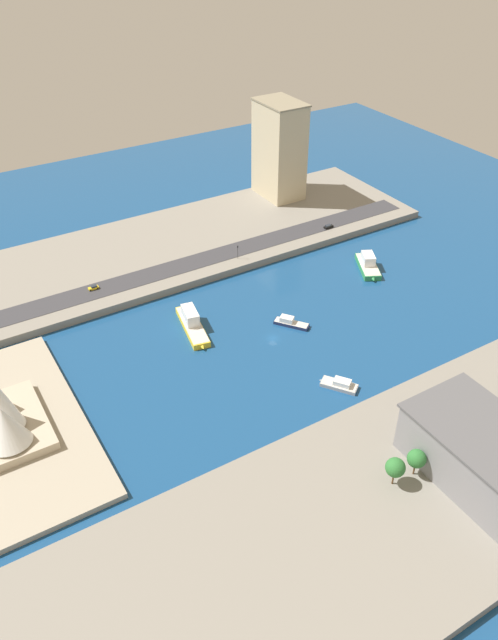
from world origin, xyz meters
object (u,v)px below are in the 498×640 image
patrol_launch_navy (290,322)px  opera_landmark (0,413)px  ferry_yellow_fast (192,323)px  office_block_beige (279,150)px  ferry_green_doubledeck (368,264)px  traffic_light_waterfront (238,250)px  warehouse_low_gray (486,457)px  taxi_yellow_cab (94,288)px  yacht_sleek_gray (340,384)px  suv_black (328,226)px

patrol_launch_navy → opera_landmark: size_ratio=0.40×
ferry_yellow_fast → office_block_beige: bearing=-49.0°
ferry_green_doubledeck → traffic_light_waterfront: (33.07, 48.10, 5.37)m
ferry_green_doubledeck → opera_landmark: opera_landmark is taller
warehouse_low_gray → traffic_light_waterfront: bearing=-1.4°
patrol_launch_navy → taxi_yellow_cab: bearing=44.6°
ferry_yellow_fast → yacht_sleek_gray: ferry_yellow_fast is taller
ferry_green_doubledeck → taxi_yellow_cab: ferry_green_doubledeck is taller
warehouse_low_gray → suv_black: size_ratio=9.27×
patrol_launch_navy → taxi_yellow_cab: (59.37, 58.52, 3.02)m
warehouse_low_gray → taxi_yellow_cab: warehouse_low_gray is taller
office_block_beige → taxi_yellow_cab: (-39.61, 117.85, -23.83)m
yacht_sleek_gray → traffic_light_waterfront: bearing=-7.4°
ferry_green_doubledeck → taxi_yellow_cab: size_ratio=5.15×
yacht_sleek_gray → office_block_beige: 154.84m
yacht_sleek_gray → opera_landmark: (35.45, 103.72, 9.18)m
opera_landmark → taxi_yellow_cab: bearing=-39.1°
ferry_green_doubledeck → opera_landmark: (-20.85, 163.43, 8.08)m
warehouse_low_gray → office_block_beige: bearing=-16.6°
traffic_light_waterfront → opera_landmark: opera_landmark is taller
traffic_light_waterfront → taxi_yellow_cab: bearing=82.1°
yacht_sleek_gray → suv_black: bearing=-35.0°
patrol_launch_navy → taxi_yellow_cab: 83.42m
suv_black → ferry_yellow_fast: bearing=110.8°
patrol_launch_navy → warehouse_low_gray: 93.57m
opera_landmark → suv_black: bearing=-71.4°
office_block_beige → opera_landmark: (-102.41, 168.90, -17.71)m
ferry_yellow_fast → opera_landmark: bearing=105.9°
yacht_sleek_gray → traffic_light_waterfront: traffic_light_waterfront is taller
ferry_green_doubledeck → warehouse_low_gray: bearing=154.9°
taxi_yellow_cab → suv_black: size_ratio=0.87×
yacht_sleek_gray → office_block_beige: bearing=-25.3°
taxi_yellow_cab → suv_black: (-6.23, -117.15, -0.01)m
ferry_yellow_fast → patrol_launch_navy: size_ratio=2.17×
taxi_yellow_cab → warehouse_low_gray: bearing=-158.3°
office_block_beige → taxi_yellow_cab: size_ratio=11.46×
ferry_yellow_fast → office_block_beige: (80.88, -93.15, 25.57)m
opera_landmark → yacht_sleek_gray: bearing=-108.9°
ferry_yellow_fast → suv_black: (35.05, -92.45, 1.73)m
ferry_yellow_fast → patrol_launch_navy: (-18.10, -33.82, -1.29)m
suv_black → traffic_light_waterfront: (-2.66, 52.87, 3.42)m
ferry_green_doubledeck → suv_black: 36.09m
suv_black → patrol_launch_navy: bearing=132.2°
warehouse_low_gray → taxi_yellow_cab: bearing=21.7°
office_block_beige → taxi_yellow_cab: office_block_beige is taller
ferry_green_doubledeck → ferry_yellow_fast: (0.68, 87.68, 0.22)m
ferry_green_doubledeck → traffic_light_waterfront: traffic_light_waterfront is taller
traffic_light_waterfront → suv_black: bearing=-87.1°
taxi_yellow_cab → opera_landmark: 81.17m
yacht_sleek_gray → opera_landmark: size_ratio=0.39×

